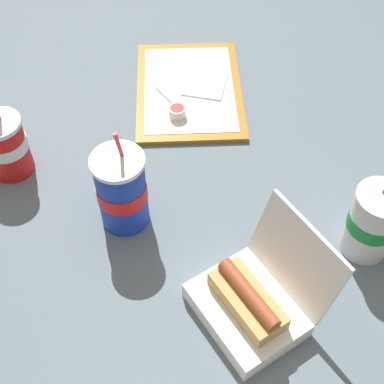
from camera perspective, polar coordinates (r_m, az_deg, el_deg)
ground_plane at (r=1.10m, az=-2.18°, el=-2.35°), size 3.20×3.20×0.00m
food_tray at (r=1.36m, az=-0.32°, el=10.86°), size 0.42×0.33×0.01m
ketchup_cup at (r=1.27m, az=-1.59°, el=8.59°), size 0.04×0.04×0.02m
napkin_stack at (r=1.36m, az=1.36°, el=11.38°), size 0.13×0.13×0.00m
plastic_fork at (r=1.33m, az=-2.42°, el=9.99°), size 0.11×0.05×0.00m
clamshell_hotdog_front at (r=0.95m, az=6.46°, el=-11.47°), size 0.24×0.25×0.18m
soda_cup_left at (r=1.05m, az=18.71°, el=-3.07°), size 0.10×0.10×0.22m
soda_cup_center at (r=1.19m, az=-19.26°, el=4.69°), size 0.10×0.10×0.20m
soda_cup_right at (r=1.03m, az=-7.50°, el=0.17°), size 0.10×0.10×0.24m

